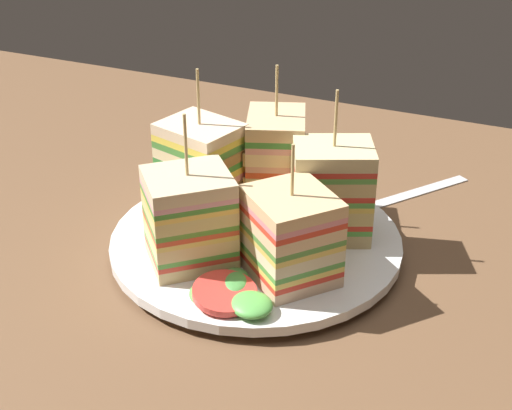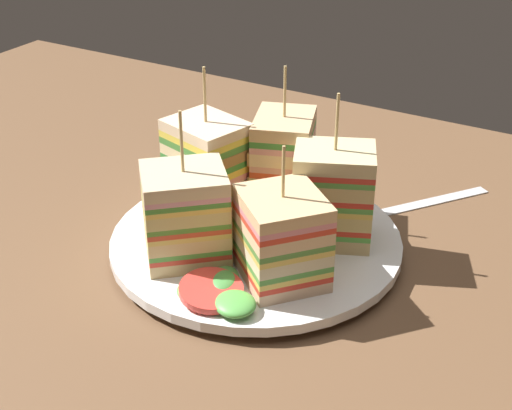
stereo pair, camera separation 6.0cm
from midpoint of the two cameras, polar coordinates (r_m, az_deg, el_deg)
ground_plane at (r=62.79cm, az=-2.74°, el=-4.38°), size 119.53×71.03×1.80cm
plate at (r=61.81cm, az=-2.78°, el=-2.99°), size 24.09×24.09×1.50cm
sandwich_wedge_0 at (r=57.11cm, az=-8.09°, el=-1.14°), size 8.44×8.37×12.32cm
sandwich_wedge_1 at (r=54.89cm, az=-0.46°, el=-2.49°), size 8.51×8.44×10.92cm
sandwich_wedge_2 at (r=59.96cm, az=2.95°, el=0.99°), size 7.79×7.07×12.63cm
sandwich_wedge_3 at (r=64.58cm, az=-1.14°, el=3.36°), size 6.72×7.61×12.77cm
sandwich_wedge_4 at (r=63.35cm, az=-6.91°, el=2.62°), size 7.47×6.60×13.08cm
chip_pile at (r=59.89cm, az=-2.02°, el=-1.59°), size 8.33×7.35×3.55cm
salad_garnish at (r=54.02cm, az=-5.04°, el=-6.86°), size 7.06×6.20×1.26cm
spoon at (r=69.11cm, az=6.49°, el=0.07°), size 10.70×13.60×1.00cm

